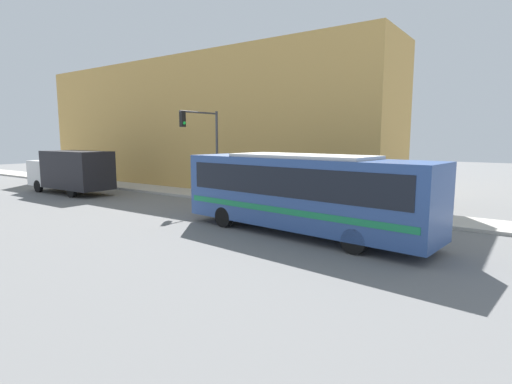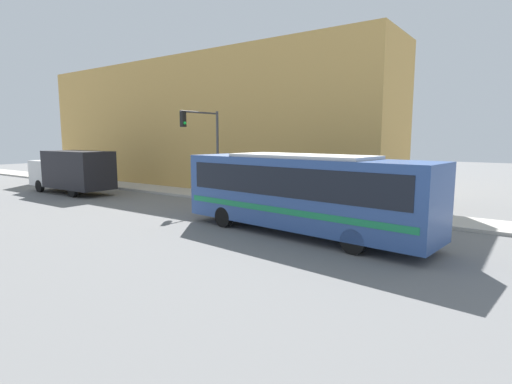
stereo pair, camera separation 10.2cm
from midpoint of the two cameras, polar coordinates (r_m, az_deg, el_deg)
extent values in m
plane|color=slate|center=(16.14, 12.29, -6.75)|extent=(120.00, 120.00, 0.00)
cube|color=#B7B2A8|center=(33.29, -16.43, 0.68)|extent=(2.75, 70.00, 0.16)
cube|color=tan|center=(34.01, -7.99, 9.54)|extent=(6.00, 32.58, 10.19)
cube|color=#2D4C8C|center=(16.48, 6.64, 0.02)|extent=(3.66, 11.19, 2.80)
cube|color=black|center=(16.42, 6.67, 1.76)|extent=(3.61, 10.32, 1.15)
cube|color=#197F4C|center=(16.58, 6.61, -2.09)|extent=(3.65, 10.76, 0.24)
cube|color=silver|center=(16.35, 6.72, 5.06)|extent=(2.95, 6.25, 0.16)
cylinder|color=black|center=(19.65, 0.32, -2.61)|extent=(0.37, 0.94, 0.92)
cylinder|color=black|center=(18.04, -4.44, -3.57)|extent=(0.37, 0.94, 0.92)
cylinder|color=black|center=(16.24, 17.70, -5.19)|extent=(0.37, 0.94, 0.92)
cylinder|color=black|center=(14.25, 13.97, -6.84)|extent=(0.37, 0.94, 0.92)
cube|color=black|center=(30.89, -23.96, 2.94)|extent=(2.49, 5.46, 2.62)
cube|color=silver|center=(34.24, -27.15, 2.52)|extent=(2.37, 2.12, 1.85)
cylinder|color=black|center=(33.50, -28.42, 0.74)|extent=(0.25, 0.90, 0.90)
cylinder|color=black|center=(29.59, -24.64, 0.17)|extent=(0.25, 0.90, 0.90)
cylinder|color=#999999|center=(23.14, 4.06, -1.02)|extent=(0.22, 0.22, 0.63)
sphere|color=#999999|center=(23.08, 4.07, -0.08)|extent=(0.21, 0.21, 0.21)
cylinder|color=#999999|center=(23.07, 4.32, -0.97)|extent=(0.10, 0.13, 0.10)
cylinder|color=#47474C|center=(26.05, -5.39, 5.34)|extent=(0.16, 0.16, 5.51)
cylinder|color=#47474C|center=(24.89, -7.93, 11.19)|extent=(3.20, 0.11, 0.11)
cube|color=black|center=(23.87, -10.26, 10.21)|extent=(0.30, 0.24, 0.90)
sphere|color=#19D83F|center=(23.76, -10.01, 9.68)|extent=(0.18, 0.18, 0.18)
cylinder|color=#47474C|center=(25.56, -4.05, 0.23)|extent=(0.06, 0.06, 1.00)
cylinder|color=#4C4C51|center=(25.49, -4.07, 1.59)|extent=(0.14, 0.14, 0.22)
cylinder|color=#23283D|center=(24.25, 6.10, -0.41)|extent=(0.28, 0.28, 0.83)
cylinder|color=black|center=(24.15, 6.13, 1.37)|extent=(0.34, 0.34, 0.69)
sphere|color=tan|center=(24.10, 6.15, 2.45)|extent=(0.22, 0.22, 0.22)
camera|label=1|loc=(0.05, -89.85, 0.02)|focal=28.00mm
camera|label=2|loc=(0.05, 90.15, -0.02)|focal=28.00mm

